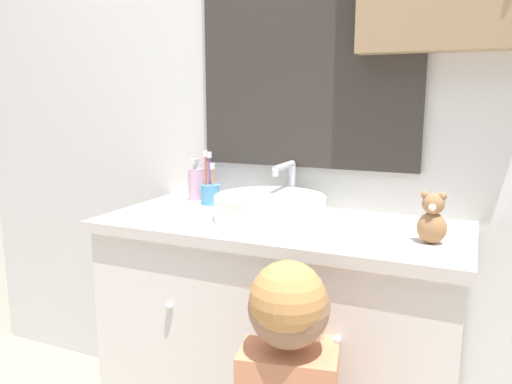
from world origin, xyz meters
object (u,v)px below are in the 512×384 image
Objects in this scene: sink_basin at (271,206)px; toothbrush_holder at (210,192)px; soap_dispenser at (196,183)px; teddy_bear at (432,219)px.

sink_basin is 0.32m from toothbrush_holder.
sink_basin is at bearing -24.69° from soap_dispenser.
teddy_bear is (0.79, -0.20, 0.02)m from toothbrush_holder.
toothbrush_holder is 1.40× the size of teddy_bear.
toothbrush_holder is 1.26× the size of soap_dispenser.
teddy_bear is at bearing -15.94° from soap_dispenser.
toothbrush_holder is at bearing 165.71° from teddy_bear.
sink_basin is at bearing 171.36° from teddy_bear.
toothbrush_holder reaches higher than sink_basin.
teddy_bear is (0.88, -0.25, 0.00)m from soap_dispenser.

